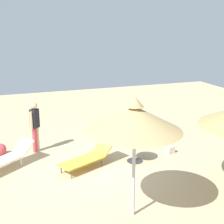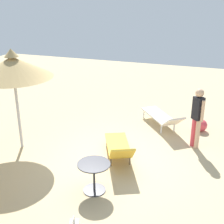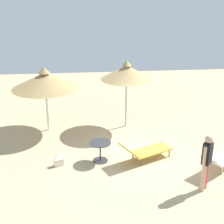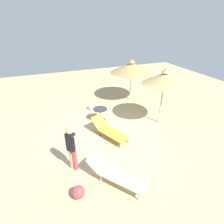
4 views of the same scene
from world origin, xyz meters
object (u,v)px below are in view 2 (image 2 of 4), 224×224
(person_standing_front, at_px, (197,114))
(side_table_round, at_px, (94,172))
(lounge_chair_back, at_px, (119,147))
(parasol_umbrella_edge, at_px, (13,67))
(lounge_chair_far_right, at_px, (162,117))
(beach_ball, at_px, (201,125))

(person_standing_front, bearing_deg, side_table_round, 146.16)
(lounge_chair_back, height_order, side_table_round, lounge_chair_back)
(parasol_umbrella_edge, distance_m, lounge_chair_back, 3.54)
(side_table_round, bearing_deg, person_standing_front, -33.84)
(lounge_chair_far_right, bearing_deg, person_standing_front, -133.19)
(lounge_chair_far_right, bearing_deg, parasol_umbrella_edge, 127.22)
(parasol_umbrella_edge, xyz_separation_m, lounge_chair_back, (0.25, -2.90, -2.01))
(lounge_chair_back, distance_m, person_standing_front, 2.41)
(side_table_round, bearing_deg, parasol_umbrella_edge, 65.55)
(side_table_round, relative_size, beach_ball, 1.86)
(parasol_umbrella_edge, distance_m, lounge_chair_far_right, 4.94)
(person_standing_front, height_order, side_table_round, person_standing_front)
(person_standing_front, distance_m, beach_ball, 1.46)
(person_standing_front, xyz_separation_m, beach_ball, (1.20, -0.10, -0.82))
(lounge_chair_far_right, bearing_deg, beach_ball, -85.27)
(parasol_umbrella_edge, xyz_separation_m, person_standing_front, (1.64, -4.76, -1.35))
(parasol_umbrella_edge, distance_m, person_standing_front, 5.21)
(beach_ball, bearing_deg, lounge_chair_far_right, 94.73)
(lounge_chair_back, xyz_separation_m, side_table_round, (-1.53, 0.09, 0.13))
(parasol_umbrella_edge, height_order, side_table_round, parasol_umbrella_edge)
(parasol_umbrella_edge, xyz_separation_m, beach_ball, (2.83, -4.85, -2.17))
(lounge_chair_far_right, height_order, beach_ball, lounge_chair_far_right)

